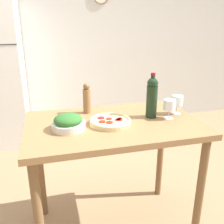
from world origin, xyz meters
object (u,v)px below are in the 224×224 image
object	(u,v)px
salad_bowl	(68,123)
wine_glass_near	(169,106)
wine_glass_far	(177,101)
pepper_mill	(87,99)
wine_bottle	(152,97)
homemade_pizza	(110,121)

from	to	relation	value
salad_bowl	wine_glass_near	bearing A→B (deg)	0.92
wine_glass_far	pepper_mill	bearing A→B (deg)	163.67
pepper_mill	wine_bottle	bearing A→B (deg)	-25.73
wine_glass_near	pepper_mill	world-z (taller)	pepper_mill
wine_glass_far	homemade_pizza	size ratio (longest dim) A/B	0.50
wine_glass_near	wine_glass_far	world-z (taller)	same
wine_glass_near	wine_glass_far	size ratio (longest dim) A/B	1.00
wine_glass_near	salad_bowl	world-z (taller)	wine_glass_near
salad_bowl	wine_bottle	bearing A→B (deg)	6.97
wine_glass_far	pepper_mill	xyz separation A→B (m)	(-0.65, 0.19, 0.01)
wine_glass_near	homemade_pizza	size ratio (longest dim) A/B	0.50
salad_bowl	homemade_pizza	world-z (taller)	salad_bowl
wine_glass_near	homemade_pizza	world-z (taller)	wine_glass_near
pepper_mill	salad_bowl	size ratio (longest dim) A/B	1.07
salad_bowl	wine_glass_far	bearing A→B (deg)	6.45
wine_bottle	wine_glass_far	distance (m)	0.22
wine_glass_near	wine_bottle	bearing A→B (deg)	150.47
wine_glass_near	salad_bowl	bearing A→B (deg)	-179.08
wine_glass_near	salad_bowl	distance (m)	0.71
wine_glass_near	pepper_mill	bearing A→B (deg)	153.48
wine_bottle	wine_glass_far	world-z (taller)	wine_bottle
pepper_mill	salad_bowl	distance (m)	0.33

